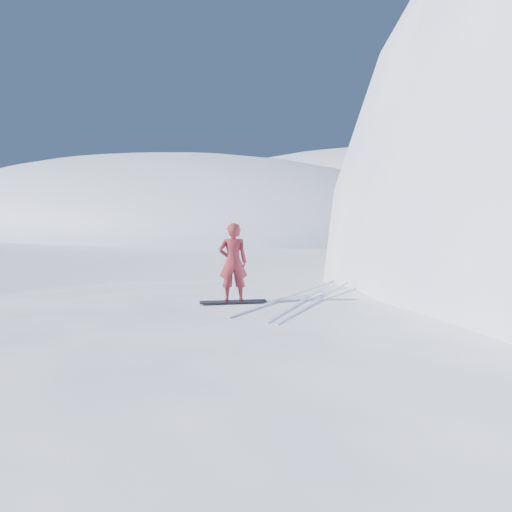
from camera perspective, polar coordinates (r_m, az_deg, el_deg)
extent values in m
plane|color=white|center=(9.76, -7.60, -24.28)|extent=(400.00, 400.00, 0.00)
ellipsoid|color=white|center=(11.41, 7.42, -19.55)|extent=(36.00, 28.00, 4.80)
ellipsoid|color=white|center=(100.70, -13.18, 3.15)|extent=(120.00, 70.00, 28.00)
ellipsoid|color=white|center=(124.90, 14.23, 3.66)|extent=(140.00, 90.00, 36.00)
ellipsoid|color=white|center=(15.22, 2.73, -12.80)|extent=(7.00, 6.30, 1.00)
cube|color=black|center=(12.82, -2.62, -5.22)|extent=(1.45, 1.42, 0.03)
imported|color=maroon|center=(12.66, -2.65, -0.71)|extent=(0.86, 0.85, 2.00)
ellipsoid|color=white|center=(77.86, -15.03, 2.27)|extent=(9.88, 7.91, 6.92)
cube|color=silver|center=(13.65, 4.06, -4.50)|extent=(0.50, 5.99, 0.04)
cube|color=silver|center=(13.41, 5.83, -4.71)|extent=(1.47, 5.85, 0.04)
cube|color=silver|center=(13.23, 7.22, -4.88)|extent=(1.25, 5.89, 0.04)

